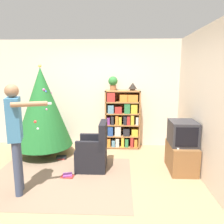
{
  "coord_description": "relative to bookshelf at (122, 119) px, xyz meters",
  "views": [
    {
      "loc": [
        0.64,
        -3.4,
        1.85
      ],
      "look_at": [
        0.44,
        0.88,
        1.05
      ],
      "focal_mm": 35.0,
      "sensor_mm": 36.0,
      "label": 1
    }
  ],
  "objects": [
    {
      "name": "ground_plane",
      "position": [
        -0.66,
        -1.77,
        -0.7
      ],
      "size": [
        14.0,
        14.0,
        0.0
      ],
      "primitive_type": "plane",
      "color": "#9E7A56"
    },
    {
      "name": "wall_back",
      "position": [
        -0.66,
        0.24,
        0.6
      ],
      "size": [
        8.0,
        0.1,
        2.6
      ],
      "color": "beige",
      "rests_on": "ground_plane"
    },
    {
      "name": "wall_right",
      "position": [
        1.42,
        -1.77,
        0.6
      ],
      "size": [
        0.1,
        8.0,
        2.6
      ],
      "color": "beige",
      "rests_on": "ground_plane"
    },
    {
      "name": "area_rug",
      "position": [
        -1.09,
        -1.68,
        -0.7
      ],
      "size": [
        2.48,
        1.88,
        0.01
      ],
      "color": "#7F6651",
      "rests_on": "ground_plane"
    },
    {
      "name": "bookshelf",
      "position": [
        0.0,
        0.0,
        0.0
      ],
      "size": [
        0.83,
        0.33,
        1.41
      ],
      "color": "#A8703D",
      "rests_on": "ground_plane"
    },
    {
      "name": "tv_stand",
      "position": [
        1.11,
        -1.22,
        -0.45
      ],
      "size": [
        0.47,
        0.73,
        0.51
      ],
      "color": "brown",
      "rests_on": "ground_plane"
    },
    {
      "name": "television",
      "position": [
        1.11,
        -1.22,
        0.03
      ],
      "size": [
        0.47,
        0.54,
        0.44
      ],
      "color": "#28282D",
      "rests_on": "tv_stand"
    },
    {
      "name": "game_remote",
      "position": [
        0.97,
        -1.44,
        -0.18
      ],
      "size": [
        0.04,
        0.12,
        0.02
      ],
      "color": "white",
      "rests_on": "tv_stand"
    },
    {
      "name": "christmas_tree",
      "position": [
        -1.75,
        -0.55,
        0.37
      ],
      "size": [
        1.25,
        1.25,
        2.0
      ],
      "color": "#4C3323",
      "rests_on": "ground_plane"
    },
    {
      "name": "armchair",
      "position": [
        -0.55,
        -1.22,
        -0.38
      ],
      "size": [
        0.57,
        0.56,
        0.92
      ],
      "rotation": [
        0.0,
        0.0,
        -1.57
      ],
      "color": "black",
      "rests_on": "ground_plane"
    },
    {
      "name": "standing_person",
      "position": [
        -1.58,
        -2.13,
        0.29
      ],
      "size": [
        0.71,
        0.45,
        1.68
      ],
      "rotation": [
        0.0,
        0.0,
        -1.24
      ],
      "color": "#38425B",
      "rests_on": "ground_plane"
    },
    {
      "name": "potted_plant",
      "position": [
        -0.23,
        0.01,
        0.89
      ],
      "size": [
        0.22,
        0.22,
        0.33
      ],
      "color": "#935B38",
      "rests_on": "bookshelf"
    },
    {
      "name": "table_lamp",
      "position": [
        0.23,
        0.01,
        0.8
      ],
      "size": [
        0.2,
        0.2,
        0.18
      ],
      "color": "#473828",
      "rests_on": "bookshelf"
    },
    {
      "name": "book_pile_near_tree",
      "position": [
        -1.3,
        -0.8,
        -0.67
      ],
      "size": [
        0.23,
        0.17,
        0.06
      ],
      "color": "#B22D28",
      "rests_on": "ground_plane"
    },
    {
      "name": "book_pile_by_chair",
      "position": [
        -0.97,
        -1.6,
        -0.68
      ],
      "size": [
        0.23,
        0.17,
        0.05
      ],
      "color": "#B22D28",
      "rests_on": "ground_plane"
    }
  ]
}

